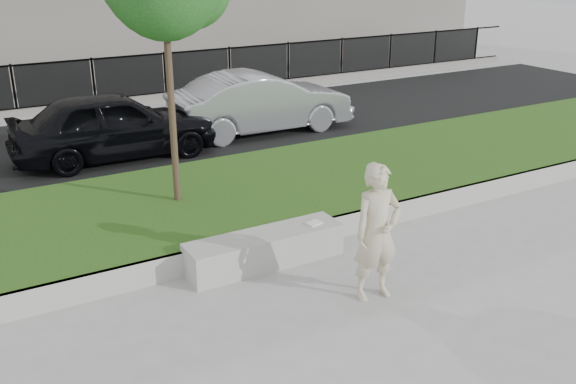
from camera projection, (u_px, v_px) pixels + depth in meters
ground at (340, 272)px, 9.71m from camera, size 90.00×90.00×0.00m
grass_bank at (250, 197)px, 12.07m from camera, size 34.00×4.00×0.40m
grass_kerb at (304, 235)px, 10.48m from camera, size 34.00×0.08×0.40m
street at (155, 137)px, 16.58m from camera, size 34.00×7.00×0.04m
far_pavement at (108, 101)px, 20.22m from camera, size 34.00×3.00×0.12m
iron_fence at (115, 92)px, 19.23m from camera, size 32.00×0.30×1.50m
stone_bench at (265, 249)px, 9.86m from camera, size 2.51×0.63×0.51m
man at (377, 232)px, 8.70m from camera, size 0.75×0.52×1.96m
book at (314, 223)px, 10.12m from camera, size 0.27×0.22×0.03m
car_dark at (114, 125)px, 14.59m from camera, size 4.63×1.95×1.56m
car_silver at (261, 102)px, 16.69m from camera, size 4.81×1.77×1.57m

